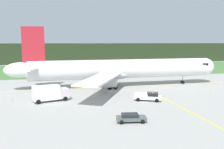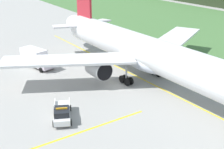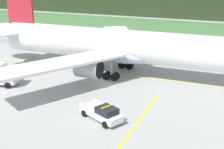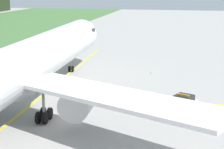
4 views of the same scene
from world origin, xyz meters
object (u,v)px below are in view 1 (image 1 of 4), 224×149
Objects in this scene: catering_truck at (50,93)px; staff_car at (131,118)px; ops_pickup_truck at (149,96)px; airliner at (119,69)px.

catering_truck is 19.97m from staff_car.
staff_car is (-7.21, -11.80, -0.20)m from ops_pickup_truck.
catering_truck reaches higher than staff_car.
catering_truck is at bearing 129.48° from staff_car.
catering_truck is (-19.89, 3.59, 0.85)m from ops_pickup_truck.
staff_car is at bearing -99.69° from airliner.
catering_truck is at bearing 169.77° from ops_pickup_truck.
airliner is 21.85m from catering_truck.
airliner is 16.96m from ops_pickup_truck.
ops_pickup_truck is at bearing 58.57° from staff_car.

